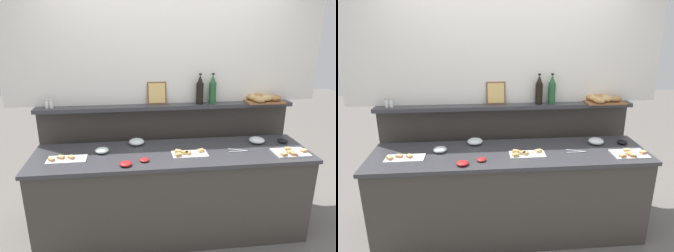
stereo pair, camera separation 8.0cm
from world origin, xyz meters
TOP-DOWN VIEW (x-y plane):
  - ground_plane at (0.00, 0.60)m, footprint 12.00×12.00m
  - buffet_counter at (0.00, 0.00)m, footprint 2.60×0.68m
  - back_ledge_unit at (0.00, 0.52)m, footprint 2.67×0.22m
  - upper_wall_panel at (0.00, 0.54)m, footprint 3.27×0.08m
  - sandwich_platter_front at (-0.96, -0.06)m, footprint 0.34×0.16m
  - sandwich_platter_side at (1.09, -0.16)m, footprint 0.31×0.21m
  - sandwich_platter_rear at (0.14, -0.07)m, footprint 0.33×0.16m
  - glass_bowl_large at (0.88, 0.13)m, footprint 0.15×0.15m
  - glass_bowl_medium at (-0.33, 0.23)m, footprint 0.15×0.15m
  - glass_bowl_small at (-0.66, 0.06)m, footprint 0.13×0.13m
  - condiment_bowl_teal at (-0.27, -0.17)m, footprint 0.08×0.08m
  - condiment_bowl_red at (1.14, 0.12)m, footprint 0.10×0.10m
  - condiment_bowl_cream at (-0.43, -0.24)m, footprint 0.11×0.11m
  - serving_tongs at (0.62, -0.05)m, footprint 0.19×0.08m
  - wine_bottle_dark at (0.34, 0.44)m, footprint 0.08×0.08m
  - wine_bottle_green at (0.48, 0.45)m, footprint 0.08×0.08m
  - salt_shaker at (-1.20, 0.44)m, footprint 0.03×0.03m
  - pepper_shaker at (-1.16, 0.44)m, footprint 0.03×0.03m
  - bread_basket at (1.02, 0.44)m, footprint 0.40×0.31m
  - framed_picture at (-0.10, 0.48)m, footprint 0.20×0.05m

SIDE VIEW (x-z plane):
  - ground_plane at x=0.00m, z-range 0.00..0.00m
  - buffet_counter at x=0.00m, z-range 0.00..0.88m
  - back_ledge_unit at x=0.00m, z-range 0.03..1.26m
  - serving_tongs at x=0.62m, z-range 0.88..0.89m
  - sandwich_platter_front at x=-0.96m, z-range 0.87..0.91m
  - sandwich_platter_side at x=1.09m, z-range 0.87..0.91m
  - sandwich_platter_rear at x=0.14m, z-range 0.87..0.91m
  - condiment_bowl_teal at x=-0.27m, z-range 0.88..0.91m
  - condiment_bowl_red at x=1.14m, z-range 0.88..0.92m
  - condiment_bowl_cream at x=-0.43m, z-range 0.88..0.92m
  - glass_bowl_small at x=-0.66m, z-range 0.88..0.93m
  - glass_bowl_large at x=0.88m, z-range 0.88..0.94m
  - glass_bowl_medium at x=-0.33m, z-range 0.88..0.94m
  - bread_basket at x=1.02m, z-range 1.23..1.31m
  - salt_shaker at x=-1.20m, z-range 1.23..1.32m
  - pepper_shaker at x=-1.16m, z-range 1.23..1.32m
  - framed_picture at x=-0.10m, z-range 1.23..1.46m
  - wine_bottle_dark at x=0.34m, z-range 1.21..1.53m
  - wine_bottle_green at x=0.48m, z-range 1.21..1.53m
  - upper_wall_panel at x=0.00m, z-range 1.23..2.60m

